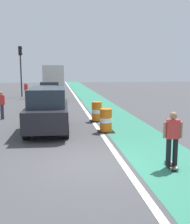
# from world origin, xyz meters

# --- Properties ---
(ground_plane) EXTENTS (100.00, 100.00, 0.00)m
(ground_plane) POSITION_xyz_m (0.00, 0.00, 0.00)
(ground_plane) COLOR #424244
(bike_lane_strip) EXTENTS (2.50, 80.00, 0.01)m
(bike_lane_strip) POSITION_xyz_m (2.40, 12.00, 0.00)
(bike_lane_strip) COLOR #2D755B
(bike_lane_strip) RESTS_ON ground
(lane_divider_stripe) EXTENTS (0.20, 80.00, 0.01)m
(lane_divider_stripe) POSITION_xyz_m (0.90, 12.00, 0.01)
(lane_divider_stripe) COLOR silver
(lane_divider_stripe) RESTS_ON ground
(skateboarder_on_lane) EXTENTS (0.57, 0.82, 1.69)m
(skateboarder_on_lane) POSITION_xyz_m (2.26, -0.67, 0.91)
(skateboarder_on_lane) COLOR black
(skateboarder_on_lane) RESTS_ON ground
(parked_suv_nearest) EXTENTS (2.05, 4.66, 2.04)m
(parked_suv_nearest) POSITION_xyz_m (-1.50, 4.78, 1.04)
(parked_suv_nearest) COLOR black
(parked_suv_nearest) RESTS_ON ground
(parked_sedan_second) EXTENTS (2.03, 4.16, 1.70)m
(parked_sedan_second) POSITION_xyz_m (-1.83, 11.66, 0.83)
(parked_sedan_second) COLOR silver
(parked_sedan_second) RESTS_ON ground
(parked_sedan_third) EXTENTS (1.95, 4.12, 1.70)m
(parked_sedan_third) POSITION_xyz_m (-1.67, 17.87, 0.83)
(parked_sedan_third) COLOR maroon
(parked_sedan_third) RESTS_ON ground
(traffic_barrel_front) EXTENTS (0.73, 0.73, 1.09)m
(traffic_barrel_front) POSITION_xyz_m (1.16, 4.29, 0.53)
(traffic_barrel_front) COLOR orange
(traffic_barrel_front) RESTS_ON ground
(traffic_barrel_mid) EXTENTS (0.73, 0.73, 1.09)m
(traffic_barrel_mid) POSITION_xyz_m (1.12, 6.97, 0.53)
(traffic_barrel_mid) COLOR orange
(traffic_barrel_mid) RESTS_ON ground
(delivery_truck_down_block) EXTENTS (2.51, 7.66, 3.23)m
(delivery_truck_down_block) POSITION_xyz_m (-1.45, 26.14, 1.85)
(delivery_truck_down_block) COLOR beige
(delivery_truck_down_block) RESTS_ON ground
(traffic_light_corner) EXTENTS (0.41, 0.32, 5.10)m
(traffic_light_corner) POSITION_xyz_m (-4.59, 21.41, 3.50)
(traffic_light_corner) COLOR #2D2D2D
(traffic_light_corner) RESTS_ON ground
(pedestrian_crossing) EXTENTS (0.34, 0.20, 1.61)m
(pedestrian_crossing) POSITION_xyz_m (-4.22, 8.35, 0.86)
(pedestrian_crossing) COLOR #33333D
(pedestrian_crossing) RESTS_ON ground
(pedestrian_waiting) EXTENTS (0.34, 0.20, 1.61)m
(pedestrian_waiting) POSITION_xyz_m (-3.96, 19.44, 0.86)
(pedestrian_waiting) COLOR #33333D
(pedestrian_waiting) RESTS_ON ground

